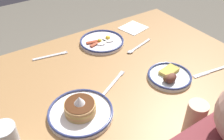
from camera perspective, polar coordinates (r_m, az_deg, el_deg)
name	(u,v)px	position (r m, az deg, el deg)	size (l,w,h in m)	color
dining_table	(111,89)	(1.30, -0.30, -4.27)	(1.43, 0.94, 0.73)	#A27545
plate_near_main	(102,41)	(1.48, -2.29, 6.47)	(0.26, 0.26, 0.04)	white
plate_center_pancakes	(170,76)	(1.23, 12.91, -1.40)	(0.21, 0.21, 0.05)	white
plate_far_companion	(80,111)	(1.04, -7.17, -9.13)	(0.27, 0.27, 0.10)	white
paper_napkin	(133,28)	(1.65, 4.87, 9.48)	(0.15, 0.14, 0.00)	white
fork_near	(51,56)	(1.41, -13.74, 3.11)	(0.19, 0.05, 0.01)	silver
fork_far	(114,83)	(1.19, 0.39, -2.86)	(0.18, 0.11, 0.01)	silver
butter_knife	(211,71)	(1.35, 21.46, -0.31)	(0.21, 0.05, 0.01)	silver
tea_spoon	(136,48)	(1.44, 5.52, 4.98)	(0.20, 0.07, 0.01)	silver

